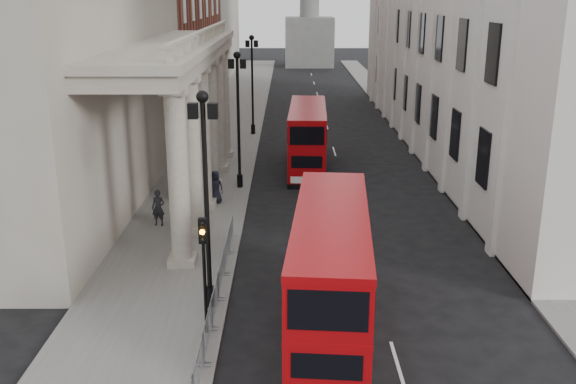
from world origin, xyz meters
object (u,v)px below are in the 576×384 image
object	(u,v)px
lamp_post_mid	(238,111)
pedestrian_b	(184,181)
traffic_light	(204,255)
pedestrian_a	(158,208)
lamp_post_south	(206,187)
bus_far	(308,137)
bus_near	(330,271)
lamp_post_north	(252,78)
pedestrian_c	(215,187)

from	to	relation	value
lamp_post_mid	pedestrian_b	distance (m)	5.33
traffic_light	pedestrian_a	world-z (taller)	traffic_light
lamp_post_south	pedestrian_a	bearing A→B (deg)	112.31
traffic_light	bus_far	size ratio (longest dim) A/B	0.42
bus_near	pedestrian_a	distance (m)	13.64
lamp_post_mid	bus_near	bearing A→B (deg)	-75.83
lamp_post_south	bus_near	world-z (taller)	lamp_post_south
pedestrian_a	lamp_post_south	bearing A→B (deg)	-58.07
lamp_post_north	bus_near	world-z (taller)	lamp_post_north
pedestrian_a	pedestrian_b	bearing A→B (deg)	92.97
traffic_light	bus_far	distance (m)	23.25
bus_near	bus_far	bearing A→B (deg)	94.97
lamp_post_north	lamp_post_south	bearing A→B (deg)	-90.00
pedestrian_b	lamp_post_north	bearing A→B (deg)	-112.12
pedestrian_b	traffic_light	bearing A→B (deg)	89.15
bus_far	pedestrian_a	size ratio (longest dim) A/B	5.36
traffic_light	bus_near	xyz separation A→B (m)	(4.39, 0.25, -0.75)
bus_far	pedestrian_c	distance (m)	9.79
bus_far	pedestrian_a	world-z (taller)	bus_far
lamp_post_north	pedestrian_a	xyz separation A→B (m)	(-3.71, -22.95, -3.84)
lamp_post_mid	lamp_post_north	size ratio (longest dim) A/B	1.00
lamp_post_north	traffic_light	size ratio (longest dim) A/B	1.93
lamp_post_south	lamp_post_mid	xyz separation A→B (m)	(0.00, 16.00, 0.00)
lamp_post_south	lamp_post_north	bearing A→B (deg)	90.00
lamp_post_mid	bus_far	xyz separation A→B (m)	(4.35, 4.83, -2.64)
pedestrian_a	pedestrian_c	bearing A→B (deg)	65.60
lamp_post_north	pedestrian_b	xyz separation A→B (m)	(-3.13, -17.95, -3.84)
bus_near	traffic_light	bearing A→B (deg)	-172.04
lamp_post_north	bus_near	bearing A→B (deg)	-82.43
traffic_light	pedestrian_b	size ratio (longest dim) A/B	2.27
bus_far	pedestrian_b	size ratio (longest dim) A/B	5.36
bus_near	pedestrian_c	bearing A→B (deg)	115.80
bus_far	traffic_light	bearing A→B (deg)	-98.33
lamp_post_north	bus_near	distance (m)	34.16
lamp_post_north	traffic_light	xyz separation A→B (m)	(0.10, -34.02, -1.80)
traffic_light	pedestrian_c	xyz separation A→B (m)	(-1.26, 14.85, -2.03)
lamp_post_north	traffic_light	bearing A→B (deg)	-89.83
lamp_post_south	pedestrian_b	bearing A→B (deg)	102.57
traffic_light	bus_near	bearing A→B (deg)	3.32
bus_far	pedestrian_b	world-z (taller)	bus_far
lamp_post_north	pedestrian_b	bearing A→B (deg)	-99.90
lamp_post_south	bus_far	bearing A→B (deg)	78.19
lamp_post_south	bus_near	size ratio (longest dim) A/B	0.78
traffic_light	pedestrian_a	size ratio (longest dim) A/B	2.27
traffic_light	bus_near	distance (m)	4.46
pedestrian_b	pedestrian_c	bearing A→B (deg)	135.95
bus_far	pedestrian_a	xyz separation A→B (m)	(-8.07, -11.77, -1.21)
lamp_post_mid	lamp_post_north	bearing A→B (deg)	90.00
bus_near	pedestrian_b	world-z (taller)	bus_near
lamp_post_mid	pedestrian_c	world-z (taller)	lamp_post_mid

